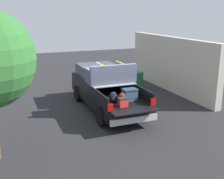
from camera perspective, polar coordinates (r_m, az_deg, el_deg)
ground_plane at (r=13.04m, az=-0.98°, el=-4.01°), size 40.00×40.00×0.00m
pickup_truck at (r=13.07m, az=-1.55°, el=0.46°), size 6.05×2.08×2.23m
building_facade at (r=16.39m, az=11.62°, el=5.19°), size 8.17×0.36×3.03m
trash_can at (r=16.44m, az=5.37°, el=1.84°), size 0.60×0.60×0.98m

